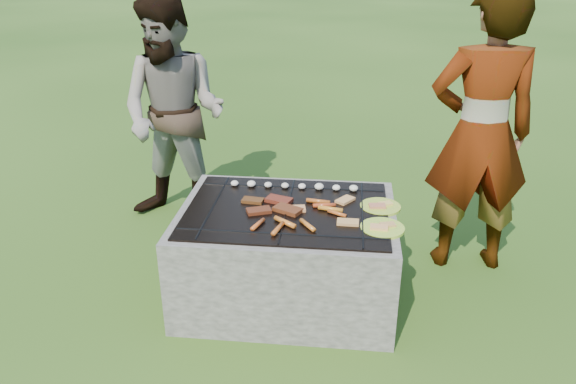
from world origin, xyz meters
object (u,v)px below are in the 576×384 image
object	(u,v)px
plate_near	(382,228)
cook	(481,134)
fire_pit	(287,256)
bystander	(174,114)
plate_far	(380,207)

from	to	relation	value
plate_near	cook	size ratio (longest dim) A/B	0.14
fire_pit	bystander	distance (m)	1.52
plate_near	cook	bearing A→B (deg)	48.87
fire_pit	plate_far	distance (m)	0.66
cook	bystander	distance (m)	2.22
plate_near	cook	world-z (taller)	cook
fire_pit	cook	distance (m)	1.47
fire_pit	bystander	world-z (taller)	bystander
fire_pit	plate_near	size ratio (longest dim) A/B	4.74
plate_far	plate_near	xyz separation A→B (m)	(0.00, -0.28, 0.00)
plate_far	bystander	distance (m)	1.80
plate_near	plate_far	bearing A→B (deg)	90.01
plate_far	plate_near	distance (m)	0.28
cook	bystander	size ratio (longest dim) A/B	1.08
plate_far	cook	distance (m)	0.85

